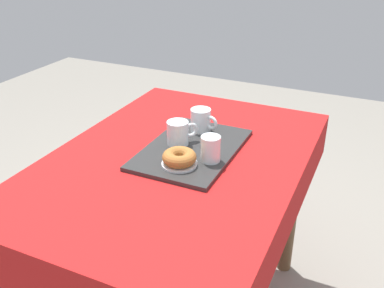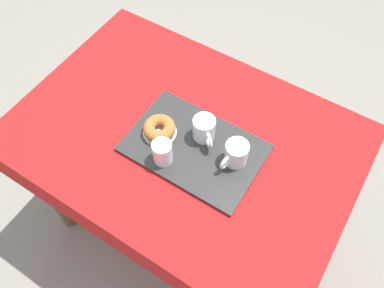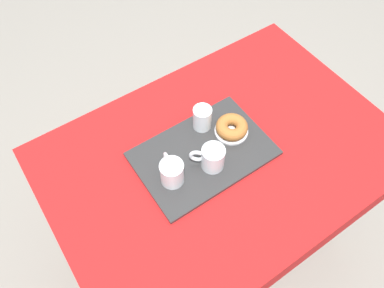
{
  "view_description": "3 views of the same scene",
  "coord_description": "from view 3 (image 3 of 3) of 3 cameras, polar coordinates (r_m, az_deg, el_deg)",
  "views": [
    {
      "loc": [
        -1.13,
        -0.58,
        1.45
      ],
      "look_at": [
        0.02,
        -0.05,
        0.81
      ],
      "focal_mm": 40.65,
      "sensor_mm": 36.0,
      "label": 1
    },
    {
      "loc": [
        0.42,
        -0.61,
        1.87
      ],
      "look_at": [
        0.06,
        -0.04,
        0.8
      ],
      "focal_mm": 37.01,
      "sensor_mm": 36.0,
      "label": 2
    },
    {
      "loc": [
        0.46,
        0.5,
        1.81
      ],
      "look_at": [
        0.08,
        -0.06,
        0.81
      ],
      "focal_mm": 35.23,
      "sensor_mm": 36.0,
      "label": 3
    }
  ],
  "objects": [
    {
      "name": "water_glass_near",
      "position": [
        1.26,
        1.61,
        3.9
      ],
      "size": [
        0.06,
        0.06,
        0.08
      ],
      "color": "white",
      "rests_on": "serving_tray"
    },
    {
      "name": "serving_tray",
      "position": [
        1.24,
        1.71,
        -1.47
      ],
      "size": [
        0.44,
        0.29,
        0.01
      ],
      "primitive_type": "cube",
      "color": "#2D2D2D",
      "rests_on": "dining_table"
    },
    {
      "name": "dining_table",
      "position": [
        1.36,
        4.29,
        -4.16
      ],
      "size": [
        1.15,
        0.81,
        0.76
      ],
      "color": "red",
      "rests_on": "ground"
    },
    {
      "name": "tea_mug_left",
      "position": [
        1.15,
        -3.0,
        -4.44
      ],
      "size": [
        0.07,
        0.11,
        0.08
      ],
      "color": "white",
      "rests_on": "serving_tray"
    },
    {
      "name": "donut_plate_left",
      "position": [
        1.28,
        5.96,
        1.96
      ],
      "size": [
        0.11,
        0.11,
        0.01
      ],
      "primitive_type": "cylinder",
      "color": "silver",
      "rests_on": "serving_tray"
    },
    {
      "name": "tea_mug_right",
      "position": [
        1.18,
        3.08,
        -2.14
      ],
      "size": [
        0.1,
        0.09,
        0.08
      ],
      "color": "white",
      "rests_on": "serving_tray"
    },
    {
      "name": "ground_plane",
      "position": [
        1.94,
        3.1,
        -13.43
      ],
      "size": [
        6.0,
        6.0,
        0.0
      ],
      "primitive_type": "plane",
      "color": "gray"
    },
    {
      "name": "sugar_donut_left",
      "position": [
        1.26,
        6.06,
        2.59
      ],
      "size": [
        0.11,
        0.11,
        0.04
      ],
      "primitive_type": "torus",
      "color": "#A3662D",
      "rests_on": "donut_plate_left"
    }
  ]
}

